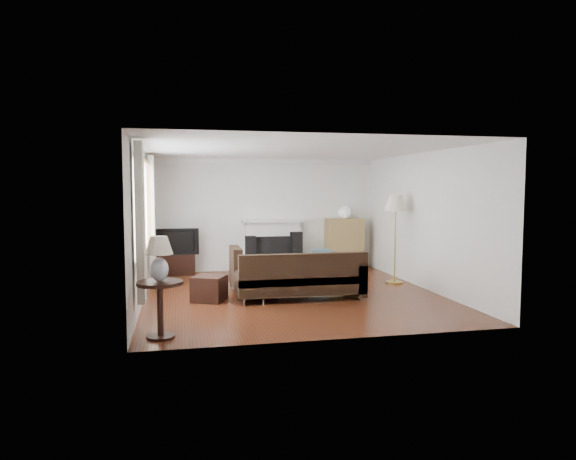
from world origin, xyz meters
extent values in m
cube|color=#512312|center=(0.00, 0.00, 0.00)|extent=(5.10, 5.60, 0.04)
cube|color=white|center=(0.00, 0.00, 2.50)|extent=(5.10, 5.60, 0.04)
cube|color=white|center=(0.00, 2.75, 1.25)|extent=(5.00, 0.04, 2.50)
cube|color=white|center=(0.00, -2.75, 1.25)|extent=(5.00, 0.04, 2.50)
cube|color=white|center=(-2.50, 0.00, 1.25)|extent=(0.04, 5.50, 2.50)
cube|color=white|center=(2.50, 0.00, 1.25)|extent=(0.04, 5.50, 2.50)
cube|color=brown|center=(-2.45, -0.20, 1.55)|extent=(0.12, 2.74, 1.54)
cube|color=beige|center=(-2.40, -1.72, 1.40)|extent=(0.10, 0.35, 2.10)
cube|color=beige|center=(-2.40, 1.32, 1.40)|extent=(0.10, 0.35, 2.10)
cube|color=white|center=(0.15, 2.64, 0.57)|extent=(1.40, 0.26, 1.15)
cube|color=black|center=(-2.03, 2.50, 0.22)|extent=(0.88, 0.40, 0.44)
imported|color=black|center=(-1.99, 2.50, 0.72)|extent=(0.97, 0.13, 0.56)
cube|color=black|center=(-0.37, 2.55, 0.40)|extent=(0.23, 0.27, 0.80)
cube|color=black|center=(0.65, 2.55, 0.44)|extent=(0.27, 0.32, 0.87)
cube|color=#9F824A|center=(1.79, 2.52, 0.58)|extent=(0.84, 0.40, 1.16)
sphere|color=white|center=(1.79, 2.52, 1.30)|extent=(0.28, 0.28, 0.28)
cube|color=black|center=(0.06, -0.37, 0.37)|extent=(2.30, 1.68, 0.74)
cube|color=#966547|center=(-0.02, 0.83, 0.20)|extent=(1.04, 0.58, 0.40)
cube|color=black|center=(-1.44, -0.26, 0.21)|extent=(0.65, 0.65, 0.41)
cube|color=#A9903A|center=(2.18, 0.57, 0.86)|extent=(0.59, 0.59, 1.73)
cube|color=black|center=(-2.15, -2.24, 0.35)|extent=(0.57, 0.57, 0.71)
cube|color=silver|center=(-2.15, -2.24, 0.98)|extent=(0.34, 0.34, 0.55)
camera|label=1|loc=(-1.90, -8.65, 1.85)|focal=32.00mm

